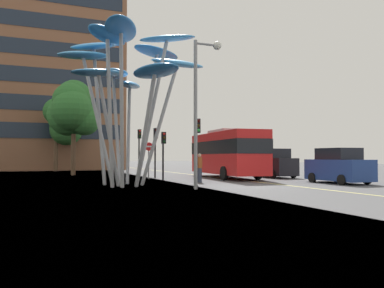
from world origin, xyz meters
TOP-DOWN VIEW (x-y plane):
  - ground at (-0.67, 0.00)m, footprint 120.00×240.00m
  - red_bus at (2.63, 8.07)m, footprint 3.34×9.89m
  - leaf_sculpture at (-6.14, 3.28)m, footprint 8.42×9.17m
  - traffic_light_kerb_near at (-2.40, 1.78)m, footprint 0.28×0.42m
  - traffic_light_kerb_far at (-2.71, 7.03)m, footprint 0.28×0.42m
  - traffic_light_island_mid at (-2.38, 10.09)m, footprint 0.28×0.42m
  - traffic_light_opposite at (-2.44, 14.87)m, footprint 0.28×0.42m
  - car_parked_near at (6.25, 0.22)m, footprint 2.07×4.14m
  - car_parked_mid at (6.42, 7.43)m, footprint 1.98×4.02m
  - street_lamp at (-3.18, -0.69)m, footprint 1.51×0.44m
  - tree_pavement_near at (-7.86, 17.30)m, footprint 4.47×4.72m
  - tree_pavement_far at (-7.91, 27.44)m, footprint 4.37×4.17m
  - pedestrian at (-1.31, 4.01)m, footprint 0.34×0.34m
  - no_entry_sign at (-3.22, 8.98)m, footprint 0.60×0.12m
  - backdrop_building at (-10.30, 34.60)m, footprint 19.66×10.76m

SIDE VIEW (x-z plane):
  - ground at x=-0.67m, z-range -0.10..0.00m
  - pedestrian at x=-1.31m, z-range 0.01..1.81m
  - car_parked_near at x=6.25m, z-range -0.06..2.07m
  - car_parked_mid at x=6.42m, z-range -0.07..2.16m
  - no_entry_sign at x=-3.22m, z-range 0.44..3.09m
  - red_bus at x=2.63m, z-range 0.17..3.81m
  - traffic_light_kerb_far at x=-2.71m, z-range 0.75..4.05m
  - traffic_light_kerb_near at x=-2.40m, z-range 0.84..4.59m
  - traffic_light_island_mid at x=-2.38m, z-range 0.84..4.63m
  - traffic_light_opposite at x=-2.44m, z-range 0.88..4.88m
  - street_lamp at x=-3.18m, z-range 1.03..8.53m
  - tree_pavement_far at x=-7.91m, z-range 1.10..9.13m
  - tree_pavement_near at x=-7.86m, z-range 1.56..10.07m
  - leaf_sculpture at x=-6.14m, z-range 2.44..10.96m
  - backdrop_building at x=-10.30m, z-range 0.00..25.33m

